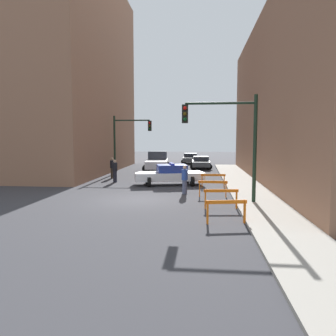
{
  "coord_description": "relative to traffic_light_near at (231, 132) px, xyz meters",
  "views": [
    {
      "loc": [
        3.26,
        -16.71,
        3.25
      ],
      "look_at": [
        1.05,
        5.7,
        1.17
      ],
      "focal_mm": 35.0,
      "sensor_mm": 36.0,
      "label": 1
    }
  ],
  "objects": [
    {
      "name": "ground_plane",
      "position": [
        -4.73,
        0.49,
        -3.53
      ],
      "size": [
        120.0,
        120.0,
        0.0
      ],
      "primitive_type": "plane",
      "color": "#38383D"
    },
    {
      "name": "sidewalk_right",
      "position": [
        1.47,
        0.49,
        -3.47
      ],
      "size": [
        2.4,
        44.0,
        0.12
      ],
      "color": "#9E998E",
      "rests_on": "ground_plane"
    },
    {
      "name": "building_corner_left",
      "position": [
        -16.73,
        14.49,
        5.76
      ],
      "size": [
        14.0,
        20.0,
        18.59
      ],
      "color": "#93664C",
      "rests_on": "ground_plane"
    },
    {
      "name": "traffic_light_near",
      "position": [
        0.0,
        0.0,
        0.0
      ],
      "size": [
        3.64,
        0.35,
        5.2
      ],
      "color": "black",
      "rests_on": "sidewalk_right"
    },
    {
      "name": "traffic_light_far",
      "position": [
        -8.03,
        12.58,
        -0.13
      ],
      "size": [
        3.44,
        0.35,
        5.2
      ],
      "color": "black",
      "rests_on": "ground_plane"
    },
    {
      "name": "police_car",
      "position": [
        -3.56,
        6.2,
        -2.81
      ],
      "size": [
        5.0,
        3.02,
        1.52
      ],
      "rotation": [
        0.0,
        0.0,
        1.8
      ],
      "color": "white",
      "rests_on": "ground_plane"
    },
    {
      "name": "white_truck",
      "position": [
        -5.68,
        15.7,
        -2.62
      ],
      "size": [
        2.93,
        5.55,
        1.9
      ],
      "rotation": [
        0.0,
        0.0,
        0.08
      ],
      "color": "silver",
      "rests_on": "ground_plane"
    },
    {
      "name": "parked_car_near",
      "position": [
        -1.39,
        18.45,
        -2.86
      ],
      "size": [
        2.34,
        4.34,
        1.31
      ],
      "rotation": [
        0.0,
        0.0,
        0.02
      ],
      "color": "#474C51",
      "rests_on": "ground_plane"
    },
    {
      "name": "parked_car_mid",
      "position": [
        -2.67,
        25.31,
        -2.86
      ],
      "size": [
        2.31,
        4.32,
        1.31
      ],
      "rotation": [
        0.0,
        0.0,
        -0.01
      ],
      "color": "#474C51",
      "rests_on": "ground_plane"
    },
    {
      "name": "pedestrian_crossing",
      "position": [
        -7.68,
        7.13,
        -2.67
      ],
      "size": [
        0.48,
        0.48,
        1.66
      ],
      "rotation": [
        0.0,
        0.0,
        2.69
      ],
      "color": "black",
      "rests_on": "ground_plane"
    },
    {
      "name": "pedestrian_corner",
      "position": [
        -8.52,
        9.49,
        -2.67
      ],
      "size": [
        0.37,
        0.37,
        1.66
      ],
      "rotation": [
        0.0,
        0.0,
        3.12
      ],
      "color": "#382D23",
      "rests_on": "ground_plane"
    },
    {
      "name": "pedestrian_sidewalk",
      "position": [
        -2.35,
        2.6,
        -2.67
      ],
      "size": [
        0.4,
        0.4,
        1.66
      ],
      "rotation": [
        0.0,
        0.0,
        1.46
      ],
      "color": "#474C66",
      "rests_on": "ground_plane"
    },
    {
      "name": "barrier_front",
      "position": [
        -0.47,
        -3.87,
        -2.91
      ],
      "size": [
        1.58,
        0.44,
        0.9
      ],
      "rotation": [
        0.0,
        0.0,
        0.19
      ],
      "color": "orange",
      "rests_on": "ground_plane"
    },
    {
      "name": "barrier_mid",
      "position": [
        -0.5,
        -1.22,
        -2.91
      ],
      "size": [
        1.6,
        0.33,
        0.9
      ],
      "rotation": [
        0.0,
        0.0,
        0.11
      ],
      "color": "orange",
      "rests_on": "ground_plane"
    },
    {
      "name": "barrier_back",
      "position": [
        -0.76,
        1.75,
        -2.91
      ],
      "size": [
        1.6,
        0.23,
        0.9
      ],
      "rotation": [
        0.0,
        0.0,
        -0.05
      ],
      "color": "orange",
      "rests_on": "ground_plane"
    },
    {
      "name": "barrier_corner",
      "position": [
        -0.61,
        5.19,
        -2.91
      ],
      "size": [
        1.6,
        0.21,
        0.9
      ],
      "rotation": [
        0.0,
        0.0,
        0.03
      ],
      "color": "orange",
      "rests_on": "ground_plane"
    }
  ]
}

